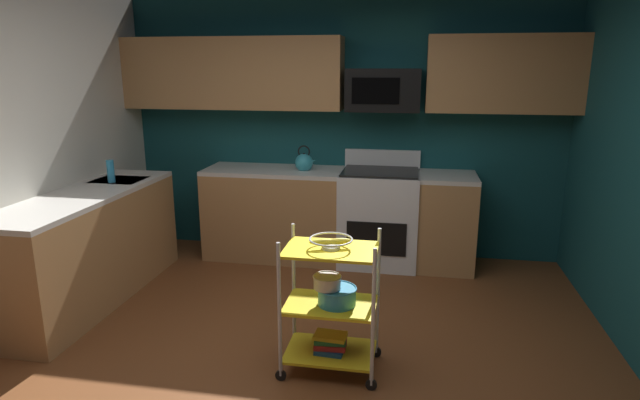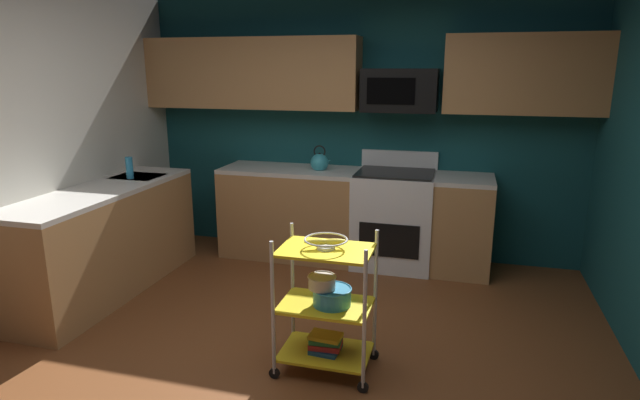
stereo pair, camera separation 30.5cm
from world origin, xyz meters
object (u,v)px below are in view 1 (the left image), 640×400
oven_range (379,216)px  rolling_cart (331,304)px  microwave (383,90)px  mixing_bowl_large (337,295)px  mixing_bowl_small (327,281)px  kettle (304,162)px  book_stack (330,343)px  dish_soap_bottle (111,171)px  fruit_bowl (331,241)px

oven_range → rolling_cart: 2.01m
microwave → mixing_bowl_large: 2.42m
mixing_bowl_large → mixing_bowl_small: 0.12m
mixing_bowl_small → kettle: size_ratio=0.69×
rolling_cart → microwave: bearing=85.5°
rolling_cart → mixing_bowl_large: bearing=-0.0°
rolling_cart → oven_range: bearing=85.3°
book_stack → dish_soap_bottle: size_ratio=1.07×
oven_range → fruit_bowl: size_ratio=4.04×
kettle → microwave: bearing=8.2°
rolling_cart → kettle: size_ratio=3.47×
microwave → mixing_bowl_small: 2.39m
oven_range → book_stack: bearing=-94.7°
oven_range → rolling_cart: (-0.17, -2.00, -0.02)m
rolling_cart → fruit_bowl: (-0.00, -0.00, 0.42)m
rolling_cart → dish_soap_bottle: size_ratio=4.57×
mixing_bowl_small → kettle: kettle is taller
rolling_cart → kettle: 2.15m
microwave → rolling_cart: bearing=-94.5°
fruit_bowl → mixing_bowl_small: fruit_bowl is taller
microwave → rolling_cart: (-0.17, -2.11, -1.25)m
dish_soap_bottle → rolling_cart: bearing=-27.7°
microwave → mixing_bowl_large: (-0.12, -2.11, -1.18)m
kettle → mixing_bowl_large: bearing=-72.5°
mixing_bowl_large → mixing_bowl_small: bearing=-161.5°
fruit_bowl → rolling_cart: bearing=14.0°
mixing_bowl_small → kettle: bearing=105.8°
oven_range → microwave: size_ratio=1.57×
mixing_bowl_large → kettle: (-0.63, 2.00, 0.48)m
mixing_bowl_small → oven_range: bearing=84.8°
dish_soap_bottle → mixing_bowl_small: bearing=-28.3°
mixing_bowl_large → book_stack: (-0.04, 0.00, -0.33)m
book_stack → dish_soap_bottle: (-2.16, 1.13, 0.84)m
oven_range → mixing_bowl_large: bearing=-93.6°
fruit_bowl → kettle: 2.09m
microwave → mixing_bowl_large: microwave is taller
rolling_cart → mixing_bowl_small: size_ratio=5.03×
fruit_bowl → kettle: kettle is taller
microwave → fruit_bowl: bearing=-94.5°
oven_range → fruit_bowl: oven_range is taller
book_stack → dish_soap_bottle: bearing=152.3°
rolling_cart → kettle: kettle is taller
microwave → mixing_bowl_large: bearing=-93.4°
fruit_bowl → book_stack: fruit_bowl is taller
fruit_bowl → mixing_bowl_small: (-0.02, -0.02, -0.26)m
microwave → kettle: microwave is taller
rolling_cart → book_stack: 0.27m
mixing_bowl_large → kettle: 2.15m
kettle → dish_soap_bottle: size_ratio=1.32×
microwave → oven_range: bearing=-89.7°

